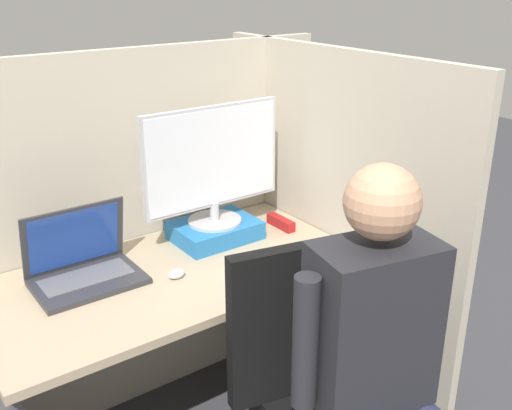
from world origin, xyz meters
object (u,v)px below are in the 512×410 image
Objects in this scene: monitor at (213,163)px; carrot_toy at (241,286)px; stapler at (281,223)px; office_chair at (336,403)px; person at (388,358)px; laptop at (84,268)px; paper_box at (215,230)px.

monitor is 4.91× the size of carrot_toy.
office_chair is at bearing -116.18° from stapler.
person is (-0.05, -0.95, -0.30)m from monitor.
laptop is 0.54m from carrot_toy.
laptop is (-0.54, -0.03, -0.26)m from monitor.
paper_box is at bearing 84.27° from office_chair.
person is at bearing -78.72° from carrot_toy.
monitor is 1.63× the size of laptop.
stapler is at bearing 69.76° from person.
office_chair is at bearing -79.10° from carrot_toy.
person is (0.03, -0.15, 0.24)m from office_chair.
monitor is 1.00m from person.
laptop is at bearing 121.25° from office_chair.
monitor is 0.96m from office_chair.
monitor is at bearing 84.29° from office_chair.
person reaches higher than laptop.
carrot_toy is 0.12× the size of office_chair.
paper_box is 0.54m from laptop.
carrot_toy is 0.47m from office_chair.
laptop is 0.82m from stapler.
stapler is at bearing -13.70° from monitor.
office_chair is at bearing -58.75° from laptop.
paper_box is at bearing 87.19° from person.
paper_box is 0.84m from office_chair.
stapler is at bearing 63.82° from office_chair.
stapler is at bearing -13.15° from paper_box.
person is (0.11, -0.54, -0.01)m from carrot_toy.
office_chair is (-0.08, -0.80, -0.54)m from monitor.
stapler is (0.82, -0.04, -0.03)m from laptop.
stapler is at bearing -2.49° from laptop.
paper_box is at bearing -90.00° from monitor.
monitor is 0.44× the size of person.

